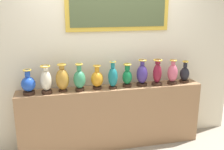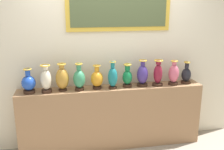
{
  "view_description": "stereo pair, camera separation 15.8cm",
  "coord_description": "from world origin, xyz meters",
  "px_view_note": "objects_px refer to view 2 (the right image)",
  "views": [
    {
      "loc": [
        -0.8,
        -3.41,
        2.09
      ],
      "look_at": [
        0.0,
        0.0,
        1.12
      ],
      "focal_mm": 40.72,
      "sensor_mm": 36.0,
      "label": 1
    },
    {
      "loc": [
        -0.65,
        -3.44,
        2.09
      ],
      "look_at": [
        0.0,
        0.0,
        1.12
      ],
      "focal_mm": 40.72,
      "sensor_mm": 36.0,
      "label": 2
    }
  ],
  "objects_px": {
    "vase_teal": "(112,77)",
    "vase_rose": "(174,74)",
    "vase_burgundy": "(158,74)",
    "vase_onyx": "(186,75)",
    "vase_sapphire": "(29,83)",
    "vase_amber": "(97,79)",
    "vase_indigo": "(142,75)",
    "vase_emerald": "(127,77)",
    "vase_ochre": "(62,78)",
    "vase_jade": "(79,79)",
    "vase_ivory": "(46,80)"
  },
  "relations": [
    {
      "from": "vase_sapphire",
      "to": "vase_amber",
      "type": "distance_m",
      "value": 0.93
    },
    {
      "from": "vase_sapphire",
      "to": "vase_rose",
      "type": "xyz_separation_m",
      "value": [
        2.07,
        -0.0,
        0.02
      ]
    },
    {
      "from": "vase_emerald",
      "to": "vase_rose",
      "type": "bearing_deg",
      "value": -2.1
    },
    {
      "from": "vase_teal",
      "to": "vase_onyx",
      "type": "xyz_separation_m",
      "value": [
        1.15,
        0.04,
        -0.04
      ]
    },
    {
      "from": "vase_emerald",
      "to": "vase_rose",
      "type": "relative_size",
      "value": 0.93
    },
    {
      "from": "vase_sapphire",
      "to": "vase_ochre",
      "type": "xyz_separation_m",
      "value": [
        0.45,
        0.02,
        0.04
      ]
    },
    {
      "from": "vase_indigo",
      "to": "vase_rose",
      "type": "relative_size",
      "value": 1.06
    },
    {
      "from": "vase_sapphire",
      "to": "vase_ochre",
      "type": "distance_m",
      "value": 0.45
    },
    {
      "from": "vase_sapphire",
      "to": "vase_rose",
      "type": "relative_size",
      "value": 0.92
    },
    {
      "from": "vase_ochre",
      "to": "vase_emerald",
      "type": "distance_m",
      "value": 0.92
    },
    {
      "from": "vase_emerald",
      "to": "vase_rose",
      "type": "distance_m",
      "value": 0.7
    },
    {
      "from": "vase_teal",
      "to": "vase_rose",
      "type": "height_order",
      "value": "vase_teal"
    },
    {
      "from": "vase_teal",
      "to": "vase_emerald",
      "type": "bearing_deg",
      "value": 8.66
    },
    {
      "from": "vase_sapphire",
      "to": "vase_jade",
      "type": "height_order",
      "value": "vase_jade"
    },
    {
      "from": "vase_ochre",
      "to": "vase_amber",
      "type": "bearing_deg",
      "value": 0.08
    },
    {
      "from": "vase_onyx",
      "to": "vase_sapphire",
      "type": "bearing_deg",
      "value": -179.22
    },
    {
      "from": "vase_burgundy",
      "to": "vase_onyx",
      "type": "bearing_deg",
      "value": 3.65
    },
    {
      "from": "vase_burgundy",
      "to": "vase_amber",
      "type": "bearing_deg",
      "value": 178.71
    },
    {
      "from": "vase_ochre",
      "to": "vase_indigo",
      "type": "relative_size",
      "value": 0.99
    },
    {
      "from": "vase_sapphire",
      "to": "vase_ochre",
      "type": "height_order",
      "value": "vase_ochre"
    },
    {
      "from": "vase_ochre",
      "to": "vase_onyx",
      "type": "height_order",
      "value": "vase_ochre"
    },
    {
      "from": "vase_jade",
      "to": "vase_teal",
      "type": "height_order",
      "value": "vase_teal"
    },
    {
      "from": "vase_jade",
      "to": "vase_emerald",
      "type": "distance_m",
      "value": 0.69
    },
    {
      "from": "vase_jade",
      "to": "vase_rose",
      "type": "relative_size",
      "value": 1.04
    },
    {
      "from": "vase_emerald",
      "to": "vase_burgundy",
      "type": "bearing_deg",
      "value": -2.51
    },
    {
      "from": "vase_ivory",
      "to": "vase_rose",
      "type": "distance_m",
      "value": 1.84
    },
    {
      "from": "vase_indigo",
      "to": "vase_rose",
      "type": "xyz_separation_m",
      "value": [
        0.47,
        -0.03,
        -0.0
      ]
    },
    {
      "from": "vase_emerald",
      "to": "vase_indigo",
      "type": "bearing_deg",
      "value": 1.3
    },
    {
      "from": "vase_amber",
      "to": "vase_rose",
      "type": "distance_m",
      "value": 1.14
    },
    {
      "from": "vase_amber",
      "to": "vase_ivory",
      "type": "bearing_deg",
      "value": -177.19
    },
    {
      "from": "vase_amber",
      "to": "vase_ochre",
      "type": "bearing_deg",
      "value": -179.92
    },
    {
      "from": "vase_amber",
      "to": "vase_burgundy",
      "type": "xyz_separation_m",
      "value": [
        0.9,
        -0.02,
        0.03
      ]
    },
    {
      "from": "vase_sapphire",
      "to": "vase_teal",
      "type": "distance_m",
      "value": 1.14
    },
    {
      "from": "vase_ochre",
      "to": "vase_amber",
      "type": "relative_size",
      "value": 1.14
    },
    {
      "from": "vase_amber",
      "to": "vase_indigo",
      "type": "relative_size",
      "value": 0.87
    },
    {
      "from": "vase_indigo",
      "to": "vase_onyx",
      "type": "bearing_deg",
      "value": 0.36
    },
    {
      "from": "vase_jade",
      "to": "vase_onyx",
      "type": "relative_size",
      "value": 1.15
    },
    {
      "from": "vase_sapphire",
      "to": "vase_burgundy",
      "type": "bearing_deg",
      "value": 0.05
    },
    {
      "from": "vase_jade",
      "to": "vase_indigo",
      "type": "height_order",
      "value": "vase_indigo"
    },
    {
      "from": "vase_jade",
      "to": "vase_indigo",
      "type": "xyz_separation_m",
      "value": [
        0.92,
        0.03,
        0.0
      ]
    },
    {
      "from": "vase_sapphire",
      "to": "vase_emerald",
      "type": "bearing_deg",
      "value": 0.9
    },
    {
      "from": "vase_amber",
      "to": "vase_burgundy",
      "type": "bearing_deg",
      "value": -1.29
    },
    {
      "from": "vase_teal",
      "to": "vase_indigo",
      "type": "xyz_separation_m",
      "value": [
        0.45,
        0.04,
        -0.0
      ]
    },
    {
      "from": "vase_rose",
      "to": "vase_teal",
      "type": "bearing_deg",
      "value": -179.47
    },
    {
      "from": "vase_burgundy",
      "to": "vase_rose",
      "type": "relative_size",
      "value": 1.04
    },
    {
      "from": "vase_teal",
      "to": "vase_emerald",
      "type": "xyz_separation_m",
      "value": [
        0.23,
        0.03,
        -0.02
      ]
    },
    {
      "from": "vase_amber",
      "to": "vase_rose",
      "type": "xyz_separation_m",
      "value": [
        1.14,
        -0.03,
        0.02
      ]
    },
    {
      "from": "vase_ochre",
      "to": "vase_indigo",
      "type": "height_order",
      "value": "vase_indigo"
    },
    {
      "from": "vase_amber",
      "to": "vase_indigo",
      "type": "xyz_separation_m",
      "value": [
        0.67,
        0.0,
        0.02
      ]
    },
    {
      "from": "vase_teal",
      "to": "vase_rose",
      "type": "distance_m",
      "value": 0.93
    }
  ]
}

